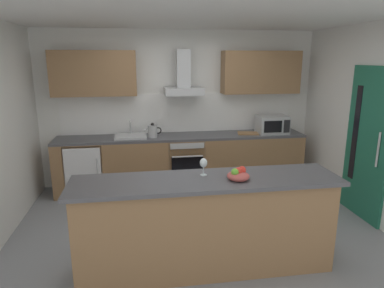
# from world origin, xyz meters

# --- Properties ---
(ground) EXTENTS (5.64, 4.72, 0.02)m
(ground) POSITION_xyz_m (0.00, 0.00, -0.01)
(ground) COLOR gray
(ceiling) EXTENTS (5.64, 4.72, 0.02)m
(ceiling) POSITION_xyz_m (0.00, 0.00, 2.61)
(ceiling) COLOR white
(wall_back) EXTENTS (5.64, 0.12, 2.60)m
(wall_back) POSITION_xyz_m (0.00, 1.92, 1.30)
(wall_back) COLOR white
(wall_back) RESTS_ON ground
(wall_right) EXTENTS (0.12, 4.72, 2.60)m
(wall_right) POSITION_xyz_m (2.38, 0.00, 1.30)
(wall_right) COLOR white
(wall_right) RESTS_ON ground
(backsplash_tile) EXTENTS (3.94, 0.02, 0.66)m
(backsplash_tile) POSITION_xyz_m (0.00, 1.85, 1.23)
(backsplash_tile) COLOR white
(counter_back) EXTENTS (4.08, 0.60, 0.90)m
(counter_back) POSITION_xyz_m (0.00, 1.54, 0.45)
(counter_back) COLOR olive
(counter_back) RESTS_ON ground
(counter_island) EXTENTS (2.66, 0.64, 0.99)m
(counter_island) POSITION_xyz_m (-0.06, -0.83, 0.50)
(counter_island) COLOR olive
(counter_island) RESTS_ON ground
(upper_cabinets) EXTENTS (4.03, 0.32, 0.70)m
(upper_cabinets) POSITION_xyz_m (-0.00, 1.69, 1.91)
(upper_cabinets) COLOR olive
(side_door) EXTENTS (0.08, 0.85, 2.05)m
(side_door) POSITION_xyz_m (2.30, 0.08, 1.03)
(side_door) COLOR #1E664C
(side_door) RESTS_ON ground
(oven) EXTENTS (0.60, 0.62, 0.80)m
(oven) POSITION_xyz_m (0.04, 1.51, 0.46)
(oven) COLOR slate
(oven) RESTS_ON ground
(refrigerator) EXTENTS (0.58, 0.60, 0.85)m
(refrigerator) POSITION_xyz_m (-1.57, 1.51, 0.43)
(refrigerator) COLOR white
(refrigerator) RESTS_ON ground
(microwave) EXTENTS (0.50, 0.38, 0.30)m
(microwave) POSITION_xyz_m (1.54, 1.49, 1.05)
(microwave) COLOR #B7BABC
(microwave) RESTS_ON counter_back
(sink) EXTENTS (0.50, 0.40, 0.26)m
(sink) POSITION_xyz_m (-0.83, 1.52, 0.93)
(sink) COLOR silver
(sink) RESTS_ON counter_back
(kettle) EXTENTS (0.29, 0.15, 0.24)m
(kettle) POSITION_xyz_m (-0.48, 1.48, 1.01)
(kettle) COLOR #B7BABC
(kettle) RESTS_ON counter_back
(range_hood) EXTENTS (0.62, 0.45, 0.72)m
(range_hood) POSITION_xyz_m (0.04, 1.64, 1.79)
(range_hood) COLOR #B7BABC
(wine_glass) EXTENTS (0.08, 0.08, 0.18)m
(wine_glass) POSITION_xyz_m (-0.07, -0.72, 1.12)
(wine_glass) COLOR silver
(wine_glass) RESTS_ON counter_island
(fruit_bowl) EXTENTS (0.22, 0.22, 0.13)m
(fruit_bowl) POSITION_xyz_m (0.24, -0.90, 1.04)
(fruit_bowl) COLOR #B24C47
(fruit_bowl) RESTS_ON counter_island
(chopping_board) EXTENTS (0.38, 0.29, 0.02)m
(chopping_board) POSITION_xyz_m (1.12, 1.49, 0.91)
(chopping_board) COLOR #9E7247
(chopping_board) RESTS_ON counter_back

